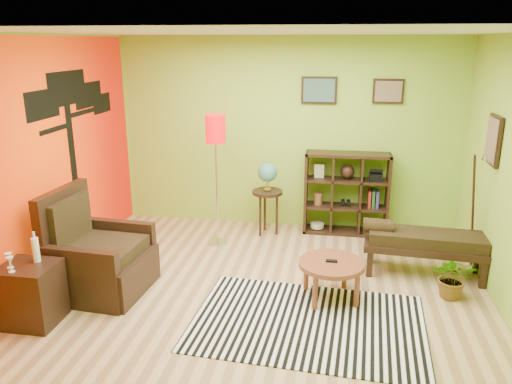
% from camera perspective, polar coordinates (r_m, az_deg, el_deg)
% --- Properties ---
extents(ground, '(5.00, 5.00, 0.00)m').
position_cam_1_polar(ground, '(5.72, 0.91, -11.49)').
color(ground, tan).
rests_on(ground, ground).
extents(room_shell, '(5.04, 4.54, 2.82)m').
position_cam_1_polar(room_shell, '(5.14, -0.01, 6.61)').
color(room_shell, '#91C037').
rests_on(room_shell, ground).
extents(zebra_rug, '(2.39, 1.70, 0.01)m').
position_cam_1_polar(zebra_rug, '(5.21, 5.95, -14.60)').
color(zebra_rug, white).
rests_on(zebra_rug, ground).
extents(coffee_table, '(0.71, 0.71, 0.46)m').
position_cam_1_polar(coffee_table, '(5.51, 8.60, -8.46)').
color(coffee_table, brown).
rests_on(coffee_table, ground).
extents(armchair, '(1.03, 1.04, 1.17)m').
position_cam_1_polar(armchair, '(5.93, -17.77, -7.47)').
color(armchair, black).
rests_on(armchair, ground).
extents(side_cabinet, '(0.53, 0.48, 0.94)m').
position_cam_1_polar(side_cabinet, '(5.52, -24.33, -10.52)').
color(side_cabinet, black).
rests_on(side_cabinet, ground).
extents(floor_lamp, '(0.27, 0.27, 1.80)m').
position_cam_1_polar(floor_lamp, '(6.60, -4.63, 5.85)').
color(floor_lamp, silver).
rests_on(floor_lamp, ground).
extents(globe_table, '(0.44, 0.44, 1.07)m').
position_cam_1_polar(globe_table, '(7.11, 1.32, 1.32)').
color(globe_table, black).
rests_on(globe_table, ground).
extents(cube_shelf, '(1.20, 0.35, 1.20)m').
position_cam_1_polar(cube_shelf, '(7.32, 10.38, -0.19)').
color(cube_shelf, black).
rests_on(cube_shelf, ground).
extents(bench, '(1.48, 0.61, 0.66)m').
position_cam_1_polar(bench, '(6.30, 18.47, -5.38)').
color(bench, black).
rests_on(bench, ground).
extents(potted_plant, '(0.50, 0.54, 0.38)m').
position_cam_1_polar(potted_plant, '(5.96, 21.60, -9.50)').
color(potted_plant, '#26661E').
rests_on(potted_plant, ground).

